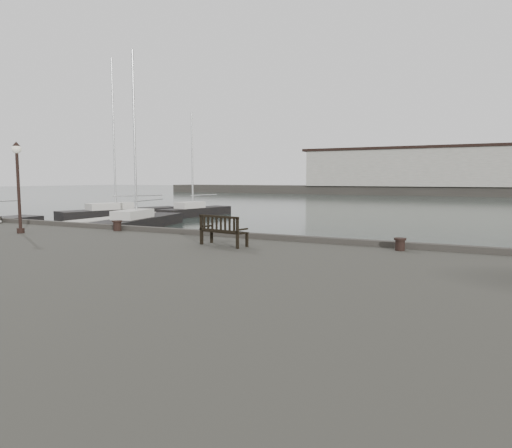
# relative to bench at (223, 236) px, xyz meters

# --- Properties ---
(ground) EXTENTS (400.00, 400.00, 0.00)m
(ground) POSITION_rel_bench_xyz_m (0.27, 2.12, -1.85)
(ground) COLOR black
(ground) RESTS_ON ground
(pontoon) EXTENTS (2.00, 24.00, 0.50)m
(pontoon) POSITION_rel_bench_xyz_m (-19.73, 12.12, -1.60)
(pontoon) COLOR #B9B4AB
(pontoon) RESTS_ON ground
(breakwater) EXTENTS (140.00, 9.50, 12.20)m
(breakwater) POSITION_rel_bench_xyz_m (-4.29, 94.12, 2.45)
(breakwater) COLOR #383530
(breakwater) RESTS_ON ground
(bench) EXTENTS (1.65, 0.84, 0.91)m
(bench) POSITION_rel_bench_xyz_m (0.00, 0.00, 0.00)
(bench) COLOR black
(bench) RESTS_ON quay
(bollard_left) EXTENTS (0.40, 0.40, 0.41)m
(bollard_left) POSITION_rel_bench_xyz_m (-5.83, 1.60, -0.09)
(bollard_left) COLOR black
(bollard_left) RESTS_ON quay
(bollard_right) EXTENTS (0.37, 0.37, 0.36)m
(bollard_right) POSITION_rel_bench_xyz_m (5.01, 1.46, -0.11)
(bollard_right) COLOR black
(bollard_right) RESTS_ON quay
(lamp_post) EXTENTS (0.34, 0.34, 3.43)m
(lamp_post) POSITION_rel_bench_xyz_m (-8.53, -0.64, 1.91)
(lamp_post) COLOR black
(lamp_post) RESTS_ON quay
(yacht_b) EXTENTS (6.58, 11.67, 15.05)m
(yacht_b) POSITION_rel_bench_xyz_m (-23.37, 20.59, -1.60)
(yacht_b) COLOR black
(yacht_b) RESTS_ON ground
(yacht_c) EXTENTS (4.32, 10.13, 13.23)m
(yacht_c) POSITION_rel_bench_xyz_m (-15.47, 14.01, -1.61)
(yacht_c) COLOR black
(yacht_c) RESTS_ON ground
(yacht_d) EXTENTS (3.53, 8.45, 10.51)m
(yacht_d) POSITION_rel_bench_xyz_m (-18.16, 25.21, -1.62)
(yacht_d) COLOR black
(yacht_d) RESTS_ON ground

